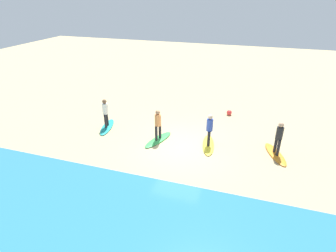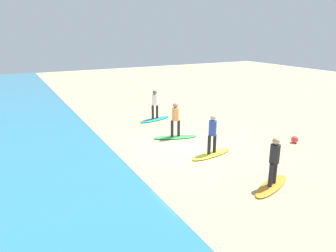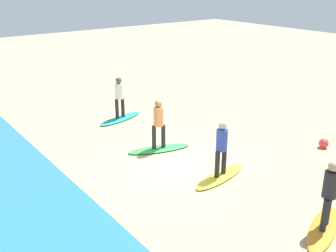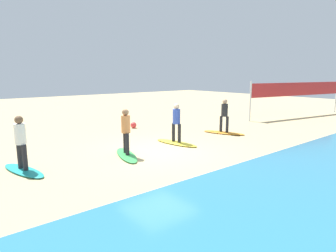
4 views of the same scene
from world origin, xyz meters
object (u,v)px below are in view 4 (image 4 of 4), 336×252
at_px(volleyball_net, 298,91).
at_px(surfer_teal, 21,139).
at_px(beach_ball, 134,125).
at_px(surfer_yellow, 176,120).
at_px(surfboard_green, 127,155).
at_px(surfboard_teal, 24,170).
at_px(surfer_green, 126,128).
at_px(surfboard_yellow, 176,143).
at_px(surfer_orange, 224,113).
at_px(surfboard_orange, 224,133).

bearing_deg(volleyball_net, surfer_teal, 1.83).
xyz_separation_m(surfer_teal, beach_ball, (-6.49, -3.99, -0.87)).
xyz_separation_m(surfer_yellow, surfboard_green, (2.61, 0.26, -0.99)).
height_order(surfboard_teal, volleyball_net, volleyball_net).
relative_size(surfer_green, beach_ball, 5.04).
distance_m(surfboard_green, surfboard_teal, 3.36).
bearing_deg(surfboard_teal, surfboard_green, 67.47).
relative_size(surfboard_green, surfer_green, 1.28).
bearing_deg(surfboard_yellow, surfer_orange, 81.88).
bearing_deg(surfer_teal, beach_ball, -148.43).
distance_m(surfer_green, beach_ball, 5.57).
bearing_deg(surfer_teal, surfboard_green, 171.23).
height_order(surfboard_yellow, surfboard_green, same).
distance_m(surfboard_orange, surfer_yellow, 3.39).
relative_size(surfboard_teal, surfer_teal, 1.28).
height_order(surfboard_green, beach_ball, beach_ball).
bearing_deg(surfboard_yellow, surfer_yellow, -10.26).
bearing_deg(surfer_yellow, surfer_green, 5.71).
bearing_deg(beach_ball, surfer_yellow, 82.61).
bearing_deg(surfboard_yellow, beach_ball, 162.35).
height_order(surfer_yellow, surfer_teal, same).
distance_m(surfer_orange, surfboard_green, 5.95).
bearing_deg(surfer_teal, surfboard_orange, 179.18).
height_order(surfboard_green, surfer_teal, surfer_teal).
relative_size(surfer_orange, surfer_green, 1.00).
distance_m(surfboard_orange, surfboard_yellow, 3.24).
distance_m(surfboard_orange, surfer_green, 5.95).
bearing_deg(surfboard_green, surfer_teal, -81.23).
bearing_deg(surfer_orange, beach_ball, -56.87).
height_order(surfer_orange, surfboard_yellow, surfer_orange).
relative_size(surfboard_green, surfer_teal, 1.28).
distance_m(surfboard_green, surfer_teal, 3.51).
bearing_deg(surfer_orange, surfboard_green, 3.73).
xyz_separation_m(surfer_green, volleyball_net, (-14.53, -1.08, 0.75)).
bearing_deg(surfboard_green, surfer_yellow, 113.24).
relative_size(surfer_yellow, volleyball_net, 0.18).
distance_m(surfer_green, surfer_teal, 3.36).
relative_size(surfboard_green, beach_ball, 6.46).
bearing_deg(surfboard_teal, surfer_green, 67.47).
distance_m(surfer_teal, volleyball_net, 17.88).
relative_size(surfboard_yellow, surfer_yellow, 1.28).
xyz_separation_m(surfer_yellow, beach_ball, (-0.55, -4.24, -0.87)).
bearing_deg(surfboard_green, surfboard_orange, 111.27).
bearing_deg(surfer_orange, surfer_green, 3.73).
bearing_deg(surfer_orange, surfboard_teal, -0.82).
height_order(surfboard_orange, surfboard_yellow, same).
bearing_deg(surfer_green, surfboard_yellow, -174.29).
relative_size(surfboard_orange, surfboard_teal, 1.00).
distance_m(surfboard_yellow, surfboard_green, 2.63).
height_order(surfboard_yellow, surfer_yellow, surfer_yellow).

